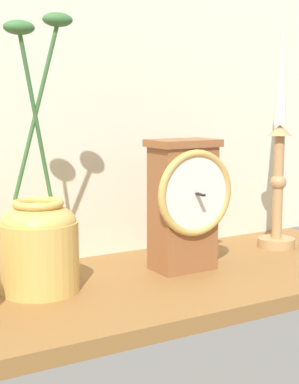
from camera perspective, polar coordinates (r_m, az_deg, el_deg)
name	(u,v)px	position (r cm, az deg, el deg)	size (l,w,h in cm)	color
ground_plane	(132,289)	(97.65, -1.64, -9.00)	(100.00, 36.00, 2.40)	brown
back_wall	(79,75)	(109.65, -6.57, 10.73)	(120.00, 2.00, 65.00)	beige
mantel_clock	(185,202)	(101.49, 3.30, -0.97)	(14.11, 10.03, 21.83)	brown
candlestick_tall_left	(279,165)	(119.10, 11.90, 2.47)	(7.12, 7.12, 40.61)	tan
brass_vase_jar	(39,239)	(92.02, -10.19, -4.30)	(11.60, 11.60, 40.27)	tan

